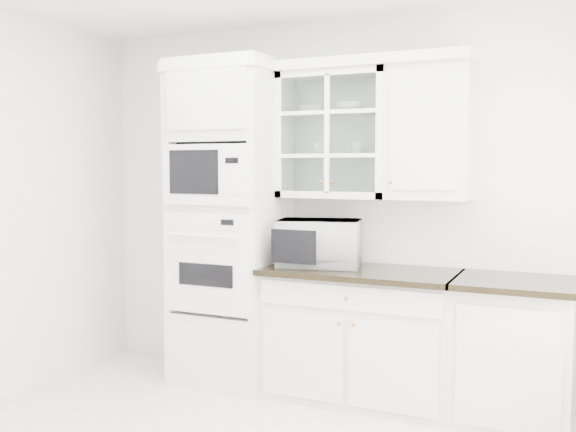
% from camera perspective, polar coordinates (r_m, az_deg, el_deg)
% --- Properties ---
extents(room_shell, '(4.00, 3.50, 2.70)m').
position_cam_1_polar(room_shell, '(3.59, -2.66, 6.91)').
color(room_shell, white).
rests_on(room_shell, ground).
extents(oven_column, '(0.76, 0.68, 2.40)m').
position_cam_1_polar(oven_column, '(4.83, -5.23, -0.64)').
color(oven_column, silver).
rests_on(oven_column, ground).
extents(base_cabinet_run, '(1.32, 0.67, 0.92)m').
position_cam_1_polar(base_cabinet_run, '(4.57, 6.52, -10.33)').
color(base_cabinet_run, silver).
rests_on(base_cabinet_run, ground).
extents(extra_base_cabinet, '(0.72, 0.67, 0.92)m').
position_cam_1_polar(extra_base_cabinet, '(4.38, 19.32, -11.20)').
color(extra_base_cabinet, silver).
rests_on(extra_base_cabinet, ground).
extents(upper_cabinet_glass, '(0.80, 0.33, 0.90)m').
position_cam_1_polar(upper_cabinet_glass, '(4.64, 4.23, 7.20)').
color(upper_cabinet_glass, silver).
rests_on(upper_cabinet_glass, room_shell).
extents(upper_cabinet_solid, '(0.55, 0.33, 0.90)m').
position_cam_1_polar(upper_cabinet_solid, '(4.45, 12.49, 7.23)').
color(upper_cabinet_solid, silver).
rests_on(upper_cabinet_solid, room_shell).
extents(crown_molding, '(2.14, 0.38, 0.07)m').
position_cam_1_polar(crown_molding, '(4.70, 2.93, 13.12)').
color(crown_molding, white).
rests_on(crown_molding, room_shell).
extents(countertop_microwave, '(0.66, 0.59, 0.33)m').
position_cam_1_polar(countertop_microwave, '(4.55, 2.84, -2.38)').
color(countertop_microwave, white).
rests_on(countertop_microwave, base_cabinet_run).
extents(bowl_a, '(0.24, 0.24, 0.05)m').
position_cam_1_polar(bowl_a, '(4.69, 2.23, 9.44)').
color(bowl_a, white).
rests_on(bowl_a, upper_cabinet_glass).
extents(bowl_b, '(0.21, 0.21, 0.06)m').
position_cam_1_polar(bowl_b, '(4.60, 5.47, 9.61)').
color(bowl_b, white).
rests_on(bowl_b, upper_cabinet_glass).
extents(cup_a, '(0.14, 0.14, 0.09)m').
position_cam_1_polar(cup_a, '(4.69, 2.90, 6.00)').
color(cup_a, white).
rests_on(cup_a, upper_cabinet_glass).
extents(cup_b, '(0.10, 0.10, 0.09)m').
position_cam_1_polar(cup_b, '(4.59, 6.21, 6.01)').
color(cup_b, white).
rests_on(cup_b, upper_cabinet_glass).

